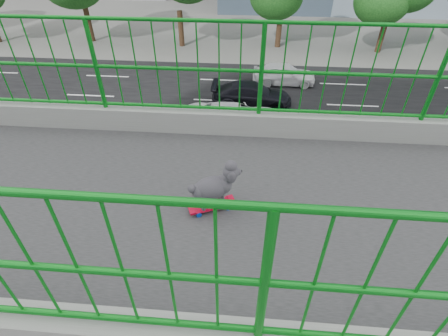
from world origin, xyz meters
TOP-DOWN VIEW (x-y plane):
  - road at (-13.00, 0.00)m, footprint 18.00×90.00m
  - footbridge at (0.00, 0.00)m, footprint 3.00×24.00m
  - railing at (0.00, 0.00)m, footprint 3.00×24.00m
  - skateboard at (0.05, 1.56)m, footprint 0.31×0.49m
  - poodle at (0.04, 1.58)m, footprint 0.34×0.50m
  - car_0 at (-6.00, 2.72)m, footprint 1.80×4.48m
  - car_2 at (-12.40, 1.23)m, footprint 2.52×5.47m
  - car_3 at (-15.60, 2.01)m, footprint 1.88×4.64m
  - car_4 at (-18.80, 4.06)m, footprint 1.62×4.03m

SIDE VIEW (x-z plane):
  - road at x=-13.00m, z-range 0.00..0.02m
  - car_3 at x=-15.60m, z-range 0.00..1.35m
  - car_4 at x=-18.80m, z-range 0.00..1.37m
  - car_2 at x=-12.40m, z-range 0.00..1.52m
  - car_0 at x=-6.00m, z-range 0.00..1.53m
  - footbridge at x=0.00m, z-range 1.72..8.72m
  - skateboard at x=0.05m, z-range 7.02..7.08m
  - railing at x=0.00m, z-range 6.50..7.92m
  - poodle at x=0.04m, z-range 7.08..7.52m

